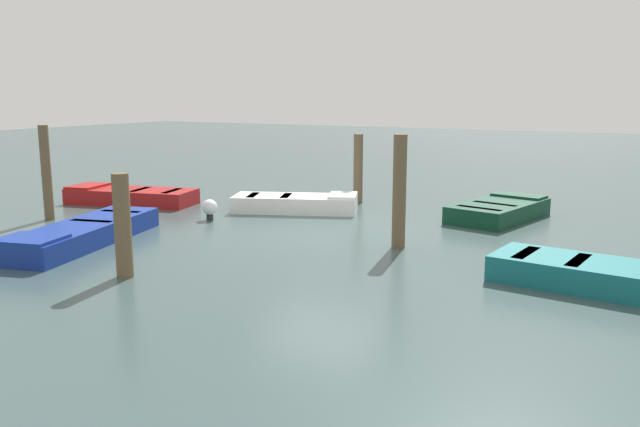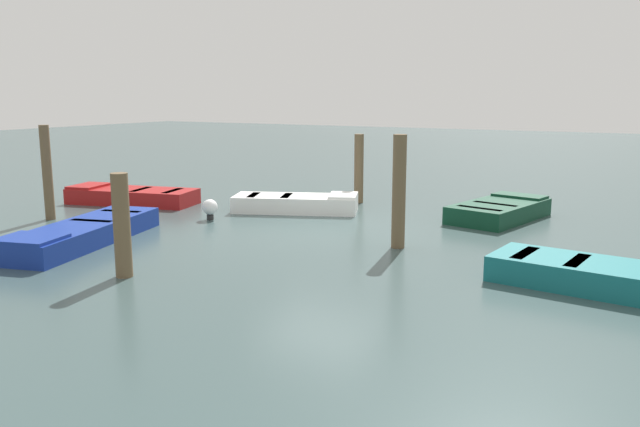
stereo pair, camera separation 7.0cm
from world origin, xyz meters
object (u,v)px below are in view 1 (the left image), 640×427
object	(u,v)px
rowboat_red	(131,196)
marker_buoy	(210,208)
rowboat_white	(296,203)
rowboat_teal	(594,274)
mooring_piling_mid_right	(399,192)
mooring_piling_near_right	(46,173)
mooring_piling_near_left	(123,226)
rowboat_dark_green	(499,210)
rowboat_blue	(82,233)
mooring_piling_far_right	(358,169)

from	to	relation	value
rowboat_red	marker_buoy	xyz separation A→B (m)	(3.21, -0.76, 0.07)
rowboat_white	rowboat_red	bearing A→B (deg)	172.22
rowboat_teal	mooring_piling_mid_right	xyz separation A→B (m)	(-3.56, 1.03, 0.86)
rowboat_teal	mooring_piling_near_right	bearing A→B (deg)	-171.68
rowboat_teal	mooring_piling_near_left	world-z (taller)	mooring_piling_near_left
marker_buoy	rowboat_dark_green	bearing A→B (deg)	29.09
rowboat_blue	mooring_piling_mid_right	bearing A→B (deg)	101.40
mooring_piling_near_right	mooring_piling_mid_right	bearing A→B (deg)	8.96
rowboat_teal	mooring_piling_far_right	bearing A→B (deg)	147.45
rowboat_blue	rowboat_red	xyz separation A→B (m)	(-2.55, 3.88, 0.00)
rowboat_red	mooring_piling_mid_right	size ratio (longest dim) A/B	1.66
rowboat_blue	rowboat_dark_green	world-z (taller)	same
rowboat_red	mooring_piling_near_left	xyz separation A→B (m)	(4.96, -5.18, 0.62)
rowboat_white	mooring_piling_near_right	world-z (taller)	mooring_piling_near_right
rowboat_white	mooring_piling_mid_right	size ratio (longest dim) A/B	1.50
rowboat_red	mooring_piling_far_right	xyz separation A→B (m)	(5.20, 3.06, 0.70)
rowboat_white	rowboat_red	xyz separation A→B (m)	(-4.43, -1.10, -0.00)
rowboat_dark_green	rowboat_red	bearing A→B (deg)	118.17
rowboat_blue	mooring_piling_near_left	distance (m)	2.81
rowboat_white	rowboat_red	distance (m)	4.57
rowboat_teal	rowboat_dark_green	size ratio (longest dim) A/B	1.02
rowboat_teal	marker_buoy	size ratio (longest dim) A/B	6.34
mooring_piling_far_right	marker_buoy	distance (m)	4.35
rowboat_blue	mooring_piling_mid_right	world-z (taller)	mooring_piling_mid_right
rowboat_teal	mooring_piling_near_left	size ratio (longest dim) A/B	1.82
rowboat_dark_green	mooring_piling_mid_right	bearing A→B (deg)	177.42
rowboat_red	mooring_piling_near_right	distance (m)	2.66
mooring_piling_near_right	rowboat_blue	bearing A→B (deg)	-27.62
mooring_piling_near_left	mooring_piling_near_right	xyz separation A→B (m)	(-5.04, 2.67, 0.26)
rowboat_white	rowboat_teal	size ratio (longest dim) A/B	1.06
mooring_piling_near_right	marker_buoy	world-z (taller)	mooring_piling_near_right
rowboat_teal	mooring_piling_far_right	distance (m)	8.35
mooring_piling_near_left	mooring_piling_mid_right	bearing A→B (deg)	51.90
rowboat_red	rowboat_dark_green	bearing A→B (deg)	-177.48
rowboat_white	mooring_piling_near_right	xyz separation A→B (m)	(-4.51, -3.61, 0.87)
rowboat_teal	mooring_piling_near_left	bearing A→B (deg)	-149.22
rowboat_dark_green	rowboat_white	bearing A→B (deg)	119.51
mooring_piling_near_right	mooring_piling_near_left	bearing A→B (deg)	-27.90
rowboat_white	mooring_piling_near_right	distance (m)	5.84
rowboat_teal	marker_buoy	xyz separation A→B (m)	(-8.40, 1.49, 0.07)
mooring_piling_near_left	marker_buoy	bearing A→B (deg)	111.62
rowboat_dark_green	mooring_piling_mid_right	xyz separation A→B (m)	(-1.02, -3.73, 0.86)
mooring_piling_far_right	mooring_piling_near_right	world-z (taller)	mooring_piling_near_right
rowboat_teal	mooring_piling_far_right	size ratio (longest dim) A/B	1.66
rowboat_white	mooring_piling_mid_right	world-z (taller)	mooring_piling_mid_right
rowboat_blue	mooring_piling_near_right	world-z (taller)	mooring_piling_near_right
rowboat_red	mooring_piling_near_right	bearing A→B (deg)	75.37
mooring_piling_far_right	mooring_piling_near_right	size ratio (longest dim) A/B	0.84
rowboat_red	rowboat_dark_green	size ratio (longest dim) A/B	1.19
rowboat_white	marker_buoy	bearing A→B (deg)	-144.96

